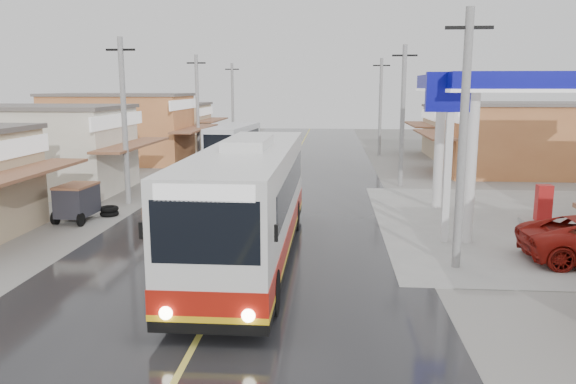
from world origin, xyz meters
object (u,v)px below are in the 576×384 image
at_px(tyre_stack, 109,211).
at_px(tricycle_near, 77,200).
at_px(second_bus, 234,143).
at_px(cyclist, 191,191).
at_px(coach_bus, 250,202).

bearing_deg(tyre_stack, tricycle_near, -129.94).
bearing_deg(second_bus, cyclist, -83.66).
distance_m(coach_bus, tricycle_near, 9.56).
height_order(second_bus, cyclist, second_bus).
bearing_deg(tricycle_near, cyclist, 50.45).
distance_m(second_bus, tricycle_near, 19.11).
distance_m(coach_bus, cyclist, 10.14).
height_order(coach_bus, cyclist, coach_bus).
bearing_deg(tyre_stack, cyclist, 46.58).
xyz_separation_m(coach_bus, cyclist, (-4.27, 9.09, -1.35)).
height_order(coach_bus, tricycle_near, coach_bus).
distance_m(cyclist, tricycle_near, 5.78).
bearing_deg(coach_bus, second_bus, 101.27).
height_order(cyclist, tyre_stack, cyclist).
xyz_separation_m(tricycle_near, tyre_stack, (0.94, 1.12, -0.70)).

